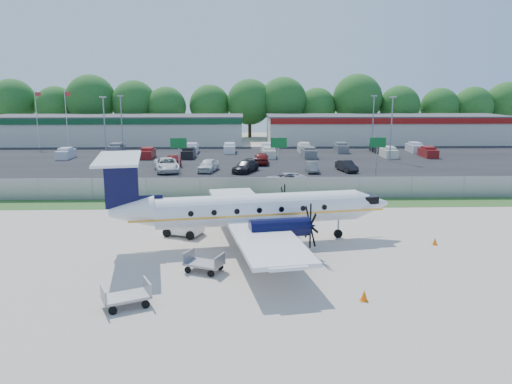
{
  "coord_description": "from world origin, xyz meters",
  "views": [
    {
      "loc": [
        -1.12,
        -31.84,
        10.22
      ],
      "look_at": [
        0.0,
        6.0,
        2.3
      ],
      "focal_mm": 35.0,
      "sensor_mm": 36.0,
      "label": 1
    }
  ],
  "objects_px": {
    "aircraft": "(252,209)",
    "pushback_tug": "(185,226)",
    "baggage_cart_far": "(204,263)",
    "baggage_cart_near": "(126,296)"
  },
  "relations": [
    {
      "from": "aircraft",
      "to": "baggage_cart_far",
      "type": "xyz_separation_m",
      "value": [
        -2.85,
        -5.2,
        -1.82
      ]
    },
    {
      "from": "pushback_tug",
      "to": "baggage_cart_far",
      "type": "relative_size",
      "value": 1.2
    },
    {
      "from": "aircraft",
      "to": "pushback_tug",
      "type": "xyz_separation_m",
      "value": [
        -4.7,
        1.96,
        -1.68
      ]
    },
    {
      "from": "aircraft",
      "to": "pushback_tug",
      "type": "height_order",
      "value": "aircraft"
    },
    {
      "from": "pushback_tug",
      "to": "baggage_cart_near",
      "type": "bearing_deg",
      "value": -97.4
    },
    {
      "from": "aircraft",
      "to": "baggage_cart_far",
      "type": "bearing_deg",
      "value": -118.75
    },
    {
      "from": "baggage_cart_far",
      "to": "aircraft",
      "type": "bearing_deg",
      "value": 61.25
    },
    {
      "from": "aircraft",
      "to": "baggage_cart_near",
      "type": "height_order",
      "value": "aircraft"
    },
    {
      "from": "aircraft",
      "to": "baggage_cart_near",
      "type": "xyz_separation_m",
      "value": [
        -6.21,
        -9.72,
        -1.8
      ]
    },
    {
      "from": "pushback_tug",
      "to": "aircraft",
      "type": "bearing_deg",
      "value": -22.64
    }
  ]
}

